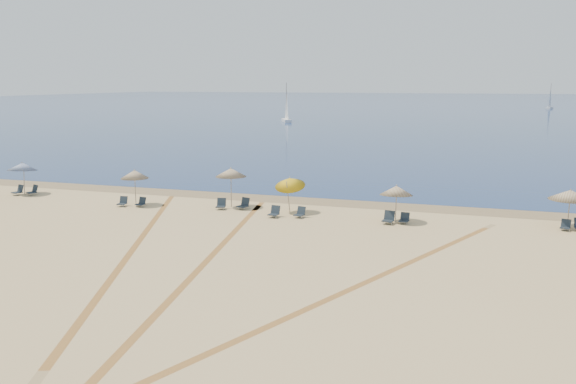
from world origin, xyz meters
The scene contains 23 objects.
ground centered at (0.00, 0.00, 0.00)m, with size 160.00×160.00×0.00m, color tan.
ocean centered at (0.00, 225.00, 0.01)m, with size 500.00×500.00×0.00m, color #0C2151.
wet_sand centered at (0.00, 24.00, 0.00)m, with size 500.00×500.00×0.00m, color olive.
umbrella_0 centered at (-20.39, 20.06, 2.04)m, with size 2.11×2.14×2.40m.
umbrella_1 centered at (-10.40, 19.04, 2.09)m, with size 1.86×1.86×2.43m.
umbrella_2 centered at (-4.04, 20.40, 2.31)m, with size 2.04×2.04×2.65m.
umbrella_3 centered at (0.14, 19.91, 1.96)m, with size 1.91×1.99×2.54m.
umbrella_4 centered at (6.84, 19.44, 1.88)m, with size 1.94×1.97×2.22m.
umbrella_5 centered at (16.34, 20.85, 1.90)m, with size 2.33×2.33×2.24m.
chair_0 centered at (-20.55, 19.65, 0.32)m, with size 0.80×0.86×0.73m.
chair_1 centered at (-19.52, 19.97, 0.32)m, with size 0.83×0.89×0.73m.
chair_2 centered at (-11.05, 18.48, 0.28)m, with size 0.58×0.66×0.64m.
chair_3 centered at (-9.80, 18.72, 0.27)m, with size 0.59×0.67×0.62m.
chair_4 centered at (-4.43, 19.60, 0.31)m, with size 0.71×0.79×0.70m.
chair_5 centered at (-3.02, 20.04, 0.32)m, with size 0.79×0.86×0.73m.
chair_6 centered at (-0.37, 18.43, 0.31)m, with size 0.66×0.74×0.70m.
chair_7 centered at (1.16, 18.79, 0.29)m, with size 0.69×0.76×0.66m.
chair_8 centered at (6.52, 18.81, 0.33)m, with size 0.72×0.81×0.74m.
chair_9 centered at (7.39, 19.14, 0.28)m, with size 0.60×0.68×0.63m.
chair_10 centered at (16.14, 20.18, 0.27)m, with size 0.64×0.70×0.61m.
sailboat_0 centered at (-25.99, 101.80, 2.40)m, with size 3.58×5.38×7.94m.
sailboat_1 centered at (32.60, 182.70, 2.31)m, with size 2.74×5.27×7.62m.
tire_tracks centered at (0.32, 8.87, 0.00)m, with size 48.52×40.92×0.00m.
Camera 1 is at (10.98, -14.97, 8.14)m, focal length 36.92 mm.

